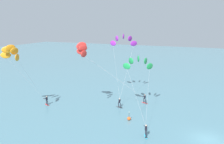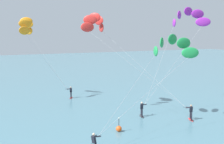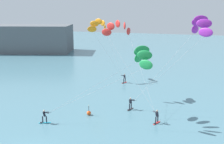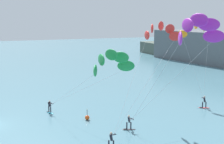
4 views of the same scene
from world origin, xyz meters
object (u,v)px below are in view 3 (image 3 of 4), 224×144
kitesurfer_far_out (138,58)px  kitesurfer_nearshore (119,31)px  kitesurfer_downwind (100,27)px  marker_buoy (89,113)px  kitesurfer_mid_water (197,29)px

kitesurfer_far_out → kitesurfer_nearshore: bearing=119.1°
kitesurfer_far_out → kitesurfer_downwind: bearing=121.5°
kitesurfer_nearshore → marker_buoy: (-1.74, -8.44, -9.75)m
kitesurfer_mid_water → marker_buoy: size_ratio=9.09×
kitesurfer_downwind → marker_buoy: kitesurfer_downwind is taller
kitesurfer_nearshore → marker_buoy: size_ratio=8.45×
kitesurfer_downwind → kitesurfer_far_out: bearing=-58.5°
kitesurfer_mid_water → marker_buoy: kitesurfer_mid_water is taller
kitesurfer_downwind → marker_buoy: size_ratio=8.27×
kitesurfer_far_out → marker_buoy: size_ratio=9.57×
kitesurfer_far_out → marker_buoy: bearing=-175.2°
kitesurfer_downwind → marker_buoy: bearing=-75.8°
kitesurfer_downwind → marker_buoy: 20.83m
kitesurfer_nearshore → marker_buoy: 13.02m
kitesurfer_far_out → kitesurfer_downwind: 20.59m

